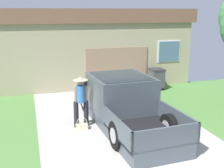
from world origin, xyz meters
TOP-DOWN VIEW (x-y plane):
  - pickup_truck at (0.18, 4.42)m, footprint 2.27×5.58m
  - person_with_hat at (-1.18, 4.38)m, footprint 0.48×0.48m
  - handbag at (-1.22, 4.10)m, footprint 0.38×0.15m
  - house_with_garage at (0.05, 11.94)m, footprint 10.91×6.68m
  - wheeled_trash_bin at (3.17, 8.07)m, footprint 0.60×0.72m

SIDE VIEW (x-z plane):
  - handbag at x=-1.22m, z-range -0.09..0.32m
  - wheeled_trash_bin at x=3.17m, z-range 0.04..1.06m
  - pickup_truck at x=0.18m, z-range -0.09..1.53m
  - person_with_hat at x=-1.18m, z-range 0.09..1.78m
  - house_with_garage at x=0.05m, z-range 0.02..3.84m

